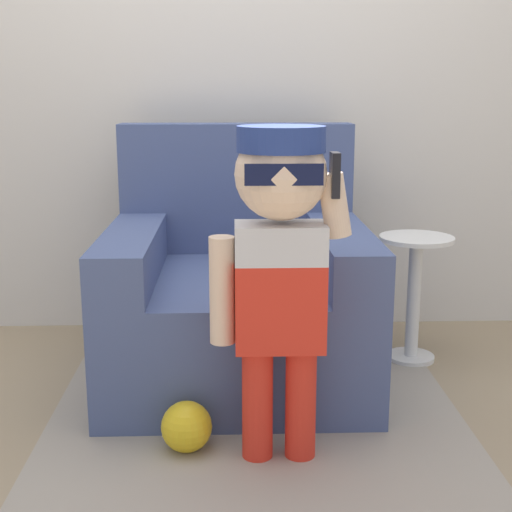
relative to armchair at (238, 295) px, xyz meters
The scene contains 7 objects.
ground_plane 0.35m from the armchair, 111.83° to the right, with size 10.00×10.00×0.00m, color #998466.
wall_back 1.16m from the armchair, 93.99° to the left, with size 10.00×0.05×2.60m.
armchair is the anchor object (origin of this frame).
person_child 0.81m from the armchair, 80.43° to the right, with size 0.43×0.32×1.04m.
side_table 0.76m from the armchair, ahead, with size 0.31×0.31×0.54m.
rug 0.61m from the armchair, 83.18° to the right, with size 1.47×1.36×0.01m.
toy_ball 0.73m from the armchair, 104.61° to the right, with size 0.17×0.17×0.17m.
Camera 1 is at (0.02, -2.66, 1.14)m, focal length 50.00 mm.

